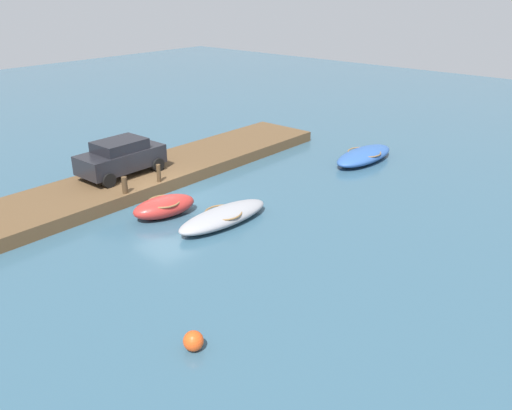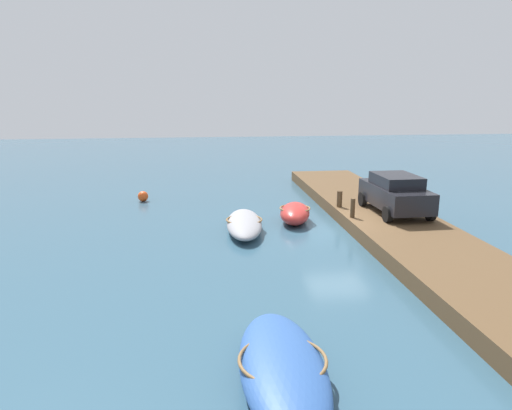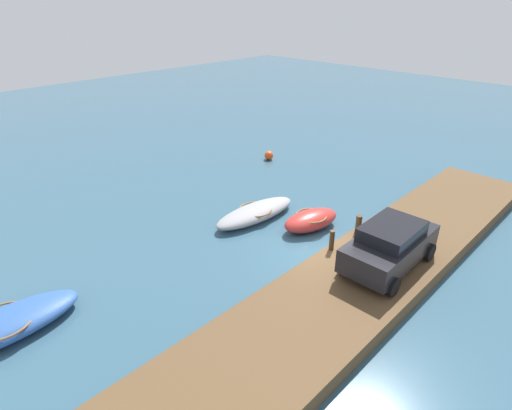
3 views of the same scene
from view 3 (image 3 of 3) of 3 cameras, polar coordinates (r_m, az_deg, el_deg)
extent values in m
plane|color=#33566B|center=(16.86, 8.69, -6.70)|extent=(84.00, 84.00, 0.00)
cube|color=brown|center=(15.79, 15.15, -8.76)|extent=(22.95, 3.78, 0.56)
ellipsoid|color=#2D569E|center=(15.08, -30.88, -13.81)|extent=(4.48, 1.82, 0.68)
torus|color=olive|center=(14.97, -31.05, -13.25)|extent=(1.81, 1.81, 0.07)
ellipsoid|color=#939399|center=(19.06, -0.08, -1.04)|extent=(4.39, 1.73, 0.63)
torus|color=olive|center=(18.98, -0.08, -0.58)|extent=(1.61, 1.61, 0.07)
ellipsoid|color=#B72D28|center=(18.38, 7.42, -2.05)|extent=(2.89, 1.86, 0.83)
torus|color=olive|center=(18.28, 7.46, -1.42)|extent=(1.63, 1.63, 0.07)
cylinder|color=#47331E|center=(16.02, 10.20, -4.71)|extent=(0.18, 0.18, 0.80)
cylinder|color=#47331E|center=(17.41, 13.69, -2.49)|extent=(0.24, 0.24, 0.73)
cube|color=black|center=(15.41, 17.58, -5.50)|extent=(3.97, 1.88, 0.86)
cube|color=black|center=(15.08, 17.92, -3.36)|extent=(2.23, 1.63, 0.48)
cylinder|color=black|center=(17.03, 16.85, -3.80)|extent=(0.64, 0.23, 0.64)
cylinder|color=black|center=(16.47, 22.37, -5.88)|extent=(0.64, 0.23, 0.64)
cylinder|color=black|center=(14.93, 11.81, -7.82)|extent=(0.64, 0.23, 0.64)
cylinder|color=black|center=(14.29, 17.99, -10.44)|extent=(0.64, 0.23, 0.64)
sphere|color=#E54C19|center=(26.07, 1.75, 6.71)|extent=(0.54, 0.54, 0.54)
camera|label=1|loc=(35.49, -0.25, 26.13)|focal=36.43mm
camera|label=2|loc=(15.45, -67.00, -3.75)|focal=32.81mm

